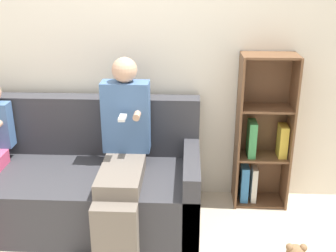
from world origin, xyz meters
name	(u,v)px	position (x,y,z in m)	size (l,w,h in m)	color
back_wall	(119,50)	(0.00, 1.02, 1.27)	(10.00, 0.06, 2.55)	silver
couch	(71,183)	(-0.35, 0.55, 0.30)	(2.03, 0.89, 0.93)	#38383D
adult_seated	(123,149)	(0.09, 0.45, 0.65)	(0.37, 0.84, 1.29)	#70665B
bookshelf	(261,139)	(1.18, 0.88, 0.58)	(0.44, 0.28, 1.29)	brown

